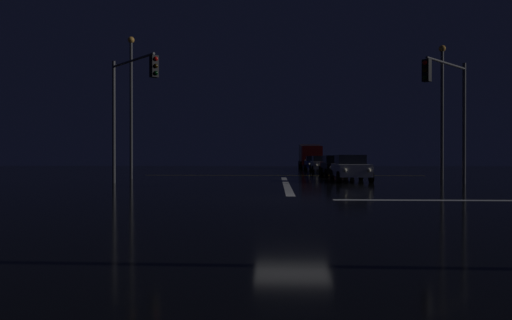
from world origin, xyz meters
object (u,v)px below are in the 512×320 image
at_px(traffic_signal_ne, 449,98).
at_px(streetlamp_right_near, 442,102).
at_px(sedan_silver, 321,164).
at_px(traffic_signal_nw, 129,96).
at_px(sedan_blue, 313,163).
at_px(streetlamp_left_near, 131,97).
at_px(sedan_black, 336,166).
at_px(sedan_red, 333,165).
at_px(sedan_white, 350,168).
at_px(box_truck, 310,155).

height_order(traffic_signal_ne, streetlamp_right_near, streetlamp_right_near).
relative_size(sedan_silver, traffic_signal_nw, 0.64).
bearing_deg(traffic_signal_nw, sedan_blue, 66.47).
xyz_separation_m(traffic_signal_ne, streetlamp_left_near, (-18.45, 6.43, 0.98)).
bearing_deg(sedan_black, streetlamp_right_near, -29.42).
bearing_deg(sedan_red, sedan_white, -91.84).
distance_m(sedan_silver, traffic_signal_nw, 24.45).
relative_size(sedan_white, streetlamp_left_near, 0.46).
xyz_separation_m(sedan_white, traffic_signal_nw, (-12.10, -3.79, 3.84)).
bearing_deg(traffic_signal_nw, sedan_silver, 60.09).
height_order(sedan_red, streetlamp_left_near, streetlamp_left_near).
relative_size(box_truck, traffic_signal_ne, 1.28).
xyz_separation_m(sedan_silver, traffic_signal_nw, (-12.04, -20.93, 3.84)).
xyz_separation_m(streetlamp_right_near, streetlamp_left_near, (-20.38, 0.00, 0.41)).
bearing_deg(traffic_signal_nw, sedan_black, 39.75).
bearing_deg(traffic_signal_ne, streetlamp_left_near, 160.78).
bearing_deg(sedan_silver, box_truck, 90.26).
relative_size(sedan_red, streetlamp_right_near, 0.50).
bearing_deg(traffic_signal_nw, box_truck, 71.04).
distance_m(sedan_red, traffic_signal_nw, 20.13).
xyz_separation_m(sedan_red, sedan_silver, (-0.42, 5.60, 0.00)).
relative_size(traffic_signal_ne, streetlamp_right_near, 0.74).
relative_size(sedan_blue, traffic_signal_ne, 0.67).
xyz_separation_m(sedan_black, sedan_blue, (-0.26, 17.08, 0.00)).
bearing_deg(streetlamp_left_near, traffic_signal_ne, -19.22).
xyz_separation_m(sedan_white, streetlamp_right_near, (6.31, 2.68, 4.22)).
bearing_deg(sedan_silver, sedan_red, -85.67).
relative_size(sedan_silver, traffic_signal_ne, 0.67).
distance_m(sedan_black, traffic_signal_nw, 16.17).
bearing_deg(box_truck, sedan_black, -89.78).
relative_size(sedan_blue, streetlamp_right_near, 0.50).
height_order(sedan_black, traffic_signal_nw, traffic_signal_nw).
xyz_separation_m(sedan_white, traffic_signal_ne, (4.38, -3.75, 3.64)).
relative_size(traffic_signal_nw, streetlamp_left_near, 0.71).
xyz_separation_m(sedan_red, traffic_signal_ne, (4.01, -15.29, 3.64)).
bearing_deg(sedan_white, sedan_silver, 90.18).
bearing_deg(box_truck, streetlamp_left_near, -116.17).
distance_m(sedan_red, sedan_blue, 11.81).
relative_size(sedan_black, box_truck, 0.52).
distance_m(sedan_white, box_truck, 31.08).
height_order(sedan_black, sedan_silver, same).
distance_m(sedan_black, sedan_silver, 10.89).
xyz_separation_m(sedan_blue, streetlamp_left_near, (-13.78, -20.65, 4.63)).
relative_size(sedan_red, box_truck, 0.52).
height_order(sedan_silver, traffic_signal_ne, traffic_signal_ne).
height_order(sedan_blue, traffic_signal_ne, traffic_signal_ne).
height_order(box_truck, traffic_signal_ne, traffic_signal_ne).
distance_m(sedan_blue, traffic_signal_nw, 29.83).
relative_size(traffic_signal_nw, streetlamp_right_near, 0.78).
bearing_deg(box_truck, traffic_signal_ne, -82.64).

